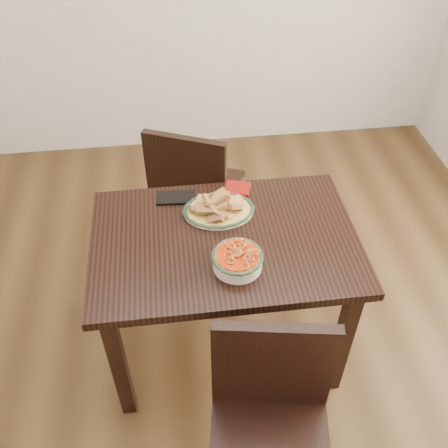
{
  "coord_description": "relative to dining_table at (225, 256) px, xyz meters",
  "views": [
    {
      "loc": [
        -0.24,
        -1.57,
        2.19
      ],
      "look_at": [
        -0.06,
        -0.1,
        0.81
      ],
      "focal_mm": 40.0,
      "sensor_mm": 36.0,
      "label": 1
    }
  ],
  "objects": [
    {
      "name": "chair_far",
      "position": [
        -0.08,
        0.65,
        -0.14
      ],
      "size": [
        0.55,
        0.55,
        0.89
      ],
      "rotation": [
        0.0,
        0.0,
        2.73
      ],
      "color": "black",
      "rests_on": "ground"
    },
    {
      "name": "noodle_bowl",
      "position": [
        0.03,
        -0.16,
        0.15
      ],
      "size": [
        0.2,
        0.2,
        0.08
      ],
      "color": "beige",
      "rests_on": "dining_table"
    },
    {
      "name": "napkin",
      "position": [
        0.1,
        0.31,
        0.12
      ],
      "size": [
        0.14,
        0.12,
        0.01
      ],
      "primitive_type": "cube",
      "rotation": [
        0.0,
        0.0,
        -0.3
      ],
      "color": "maroon",
      "rests_on": "dining_table"
    },
    {
      "name": "floor",
      "position": [
        0.06,
        0.12,
        -0.64
      ],
      "size": [
        3.5,
        3.5,
        0.0
      ],
      "primitive_type": "plane",
      "color": "#392612",
      "rests_on": "ground"
    },
    {
      "name": "smartphone",
      "position": [
        -0.18,
        0.28,
        0.12
      ],
      "size": [
        0.18,
        0.1,
        0.01
      ],
      "primitive_type": "cube",
      "rotation": [
        0.0,
        0.0,
        -0.07
      ],
      "color": "black",
      "rests_on": "dining_table"
    },
    {
      "name": "dining_table",
      "position": [
        0.0,
        0.0,
        0.0
      ],
      "size": [
        1.1,
        0.73,
        0.75
      ],
      "color": "black",
      "rests_on": "ground"
    },
    {
      "name": "chair_near",
      "position": [
        0.08,
        -0.66,
        -0.14
      ],
      "size": [
        0.48,
        0.48,
        0.89
      ],
      "rotation": [
        0.0,
        0.0,
        -0.17
      ],
      "color": "black",
      "rests_on": "ground"
    },
    {
      "name": "fish_plate",
      "position": [
        -0.0,
        0.16,
        0.15
      ],
      "size": [
        0.3,
        0.24,
        0.11
      ],
      "color": "beige",
      "rests_on": "dining_table"
    }
  ]
}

